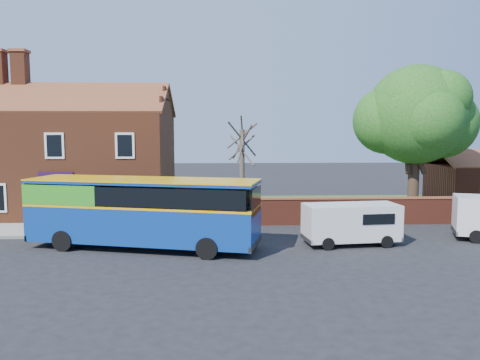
{
  "coord_description": "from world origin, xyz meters",
  "views": [
    {
      "loc": [
        2.64,
        -19.67,
        5.44
      ],
      "look_at": [
        3.54,
        5.0,
        2.85
      ],
      "focal_mm": 35.0,
      "sensor_mm": 36.0,
      "label": 1
    }
  ],
  "objects": [
    {
      "name": "shop_building",
      "position": [
        -7.02,
        11.5,
        3.41
      ],
      "size": [
        12.3,
        8.13,
        10.5
      ],
      "color": "brown",
      "rests_on": "ground"
    },
    {
      "name": "large_tree",
      "position": [
        14.83,
        9.63,
        6.25
      ],
      "size": [
        7.83,
        6.2,
        9.55
      ],
      "color": "black",
      "rests_on": "ground"
    },
    {
      "name": "pavement",
      "position": [
        -7.0,
        5.75,
        0.06
      ],
      "size": [
        18.0,
        3.5,
        0.12
      ],
      "primitive_type": "cube",
      "color": "gray",
      "rests_on": "ground"
    },
    {
      "name": "ground",
      "position": [
        0.0,
        0.0,
        0.0
      ],
      "size": [
        120.0,
        120.0,
        0.0
      ],
      "primitive_type": "plane",
      "color": "black",
      "rests_on": "ground"
    },
    {
      "name": "grass_strip",
      "position": [
        13.0,
        13.0,
        0.02
      ],
      "size": [
        26.0,
        12.0,
        0.04
      ],
      "primitive_type": "cube",
      "color": "#426B28",
      "rests_on": "ground"
    },
    {
      "name": "boundary_wall",
      "position": [
        13.0,
        7.0,
        0.81
      ],
      "size": [
        22.0,
        0.38,
        1.6
      ],
      "color": "maroon",
      "rests_on": "ground"
    },
    {
      "name": "van_near",
      "position": [
        8.78,
        2.15,
        1.1
      ],
      "size": [
        4.64,
        2.27,
        1.96
      ],
      "rotation": [
        0.0,
        0.0,
        0.11
      ],
      "color": "silver",
      "rests_on": "ground"
    },
    {
      "name": "bus",
      "position": [
        -1.39,
        1.91,
        1.84
      ],
      "size": [
        11.0,
        5.16,
        3.25
      ],
      "rotation": [
        0.0,
        0.0,
        -0.24
      ],
      "color": "navy",
      "rests_on": "ground"
    },
    {
      "name": "bare_tree",
      "position": [
        3.82,
        9.06,
        3.1
      ],
      "size": [
        2.27,
        2.7,
        6.05
      ],
      "color": "#4C4238",
      "rests_on": "ground"
    },
    {
      "name": "kerb",
      "position": [
        -7.0,
        4.0,
        0.07
      ],
      "size": [
        18.0,
        0.15,
        0.14
      ],
      "primitive_type": "cube",
      "color": "slate",
      "rests_on": "ground"
    }
  ]
}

